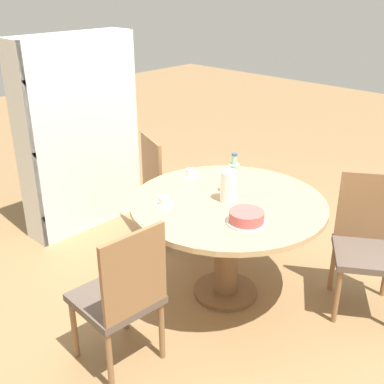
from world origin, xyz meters
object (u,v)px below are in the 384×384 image
chair_b (167,186)px  cup_a (190,174)px  bookshelf (81,138)px  cake_main (246,218)px  chair_a (367,242)px  chair_c (122,295)px  coffee_pot (229,185)px  water_bottle (234,178)px  cup_b (164,202)px

chair_b → cup_a: chair_b is taller
bookshelf → cake_main: size_ratio=6.93×
chair_a → chair_c: same height
coffee_pot → cup_a: 0.50m
bookshelf → cake_main: (-0.14, -1.89, -0.04)m
chair_a → chair_b: (-0.27, 1.61, 0.00)m
chair_a → cake_main: chair_a is taller
chair_a → water_bottle: bearing=177.2°
chair_a → chair_c: bearing=-148.8°
bookshelf → chair_b: bearing=112.5°
chair_a → cup_a: chair_a is taller
chair_c → coffee_pot: 0.99m
chair_b → cake_main: bearing=-179.3°
coffee_pot → cup_a: bearing=73.9°
chair_c → bookshelf: size_ratio=0.55×
chair_c → cup_a: 1.19m
cup_b → water_bottle: bearing=-25.9°
chair_a → chair_b: same height
chair_b → coffee_pot: size_ratio=3.74×
water_bottle → cup_a: 0.44m
cup_b → bookshelf: bearing=77.0°
chair_c → water_bottle: water_bottle is taller
chair_b → cake_main: 1.27m
chair_c → bookshelf: (0.90, 1.62, 0.33)m
cake_main → cup_a: bearing=68.0°
coffee_pot → bookshelf: bearing=90.8°
chair_b → cake_main: size_ratio=3.80×
water_bottle → coffee_pot: bearing=-156.6°
chair_b → cake_main: chair_b is taller
cup_a → bookshelf: bearing=97.8°
chair_c → bookshelf: bookshelf is taller
chair_b → chair_a: bearing=-148.5°
cup_b → cake_main: bearing=-72.5°
coffee_pot → water_bottle: bearing=23.4°
chair_c → coffee_pot: coffee_pot is taller
chair_b → cup_a: 0.51m
bookshelf → cup_a: bookshelf is taller
chair_b → water_bottle: size_ratio=3.13×
water_bottle → chair_b: bearing=78.0°
chair_a → bookshelf: 2.44m
chair_b → chair_c: bearing=148.5°
cake_main → cup_b: 0.56m
coffee_pot → cake_main: (-0.17, -0.27, -0.07)m
chair_b → bookshelf: size_ratio=0.55×
bookshelf → cup_a: bearing=97.8°
bookshelf → water_bottle: (0.13, -1.57, 0.04)m
chair_c → cup_a: bearing=-152.1°
bookshelf → coffee_pot: size_ratio=6.83×
chair_b → cup_a: bearing=-178.0°
chair_a → cup_b: (-0.89, 0.99, 0.27)m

